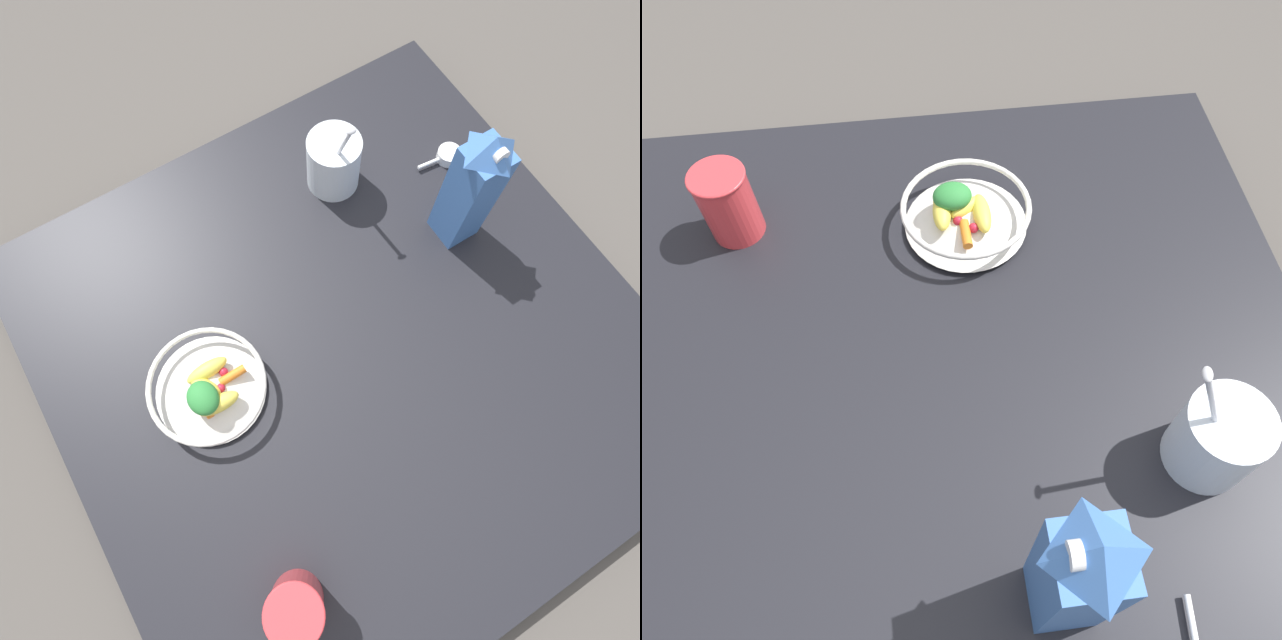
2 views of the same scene
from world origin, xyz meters
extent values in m
plane|color=#4C4742|center=(0.00, 0.00, 0.00)|extent=(6.00, 6.00, 0.00)
cube|color=black|center=(0.00, 0.00, 0.02)|extent=(1.11, 1.11, 0.05)
cylinder|color=silver|center=(-0.27, 0.05, 0.05)|extent=(0.11, 0.11, 0.01)
cone|color=silver|center=(-0.27, 0.05, 0.08)|extent=(0.21, 0.21, 0.04)
torus|color=silver|center=(-0.27, 0.05, 0.10)|extent=(0.22, 0.22, 0.01)
ellipsoid|color=#EFD64C|center=(-0.26, 0.01, 0.10)|extent=(0.08, 0.04, 0.03)
ellipsoid|color=#EFD64C|center=(-0.27, 0.05, 0.10)|extent=(0.06, 0.07, 0.03)
ellipsoid|color=#EFD64C|center=(-0.25, 0.08, 0.10)|extent=(0.08, 0.03, 0.03)
cylinder|color=orange|center=(-0.29, 0.03, 0.09)|extent=(0.01, 0.05, 0.01)
cylinder|color=orange|center=(-0.22, 0.05, 0.09)|extent=(0.05, 0.02, 0.02)
sphere|color=red|center=(-0.23, 0.08, 0.09)|extent=(0.01, 0.01, 0.01)
sphere|color=red|center=(-0.23, 0.06, 0.09)|extent=(0.02, 0.02, 0.02)
sphere|color=red|center=(-0.25, 0.04, 0.09)|extent=(0.02, 0.02, 0.02)
ellipsoid|color=#2D7F38|center=(-0.28, 0.03, 0.11)|extent=(0.06, 0.07, 0.04)
cube|color=#3D6BB2|center=(0.33, 0.09, 0.17)|extent=(0.08, 0.08, 0.25)
pyramid|color=#3D6BB2|center=(0.33, 0.09, 0.32)|extent=(0.08, 0.08, 0.04)
cylinder|color=white|center=(0.33, 0.07, 0.31)|extent=(0.03, 0.01, 0.03)
cylinder|color=silver|center=(0.17, 0.32, 0.11)|extent=(0.11, 0.11, 0.12)
cylinder|color=white|center=(0.17, 0.32, 0.16)|extent=(0.10, 0.10, 0.02)
cylinder|color=silver|center=(0.17, 0.29, 0.20)|extent=(0.02, 0.08, 0.17)
ellipsoid|color=silver|center=(0.16, 0.25, 0.29)|extent=(0.02, 0.02, 0.01)
cylinder|color=#DB383D|center=(-0.31, -0.33, 0.11)|extent=(0.09, 0.09, 0.13)
torus|color=#DB383D|center=(-0.31, -0.33, 0.18)|extent=(0.09, 0.09, 0.01)
cylinder|color=white|center=(0.37, 0.24, 0.06)|extent=(0.05, 0.01, 0.01)
camera|label=1|loc=(-0.18, -0.20, 0.98)|focal=28.00mm
camera|label=2|loc=(0.42, -0.04, 0.88)|focal=35.00mm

